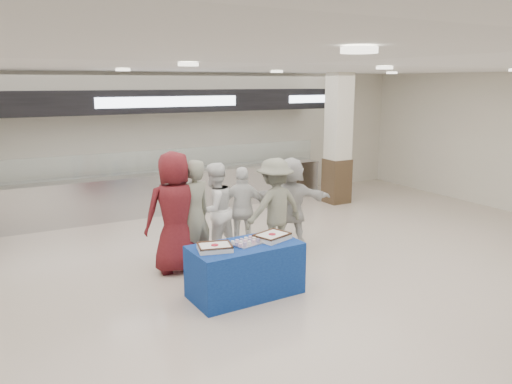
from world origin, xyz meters
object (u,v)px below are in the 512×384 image
display_table (245,270)px  soldier_a (194,215)px  chef_tall (215,210)px  chef_short (243,210)px  sheet_cake_right (272,236)px  civilian_maroon (175,212)px  cupcake_tray (248,241)px  soldier_b (275,207)px  civilian_white (291,202)px  sheet_cake_left (215,247)px

display_table → soldier_a: bearing=97.3°
display_table → chef_tall: 1.82m
display_table → chef_short: 1.91m
display_table → sheet_cake_right: (0.45, 0.02, 0.42)m
civilian_maroon → chef_short: civilian_maroon is taller
chef_tall → cupcake_tray: bearing=64.1°
soldier_b → sheet_cake_right: bearing=52.3°
soldier_a → chef_short: bearing=179.1°
chef_tall → chef_short: size_ratio=1.07×
chef_tall → civilian_white: (1.45, -0.16, 0.01)m
sheet_cake_right → civilian_white: bearing=49.9°
soldier_b → civilian_white: soldier_b is taller
cupcake_tray → soldier_b: bearing=46.3°
sheet_cake_right → chef_short: (0.38, 1.65, -0.03)m
sheet_cake_right → civilian_maroon: 1.67m
sheet_cake_left → chef_tall: (0.78, 1.76, 0.02)m
sheet_cake_left → chef_tall: 1.92m
sheet_cake_right → chef_tall: chef_tall is taller
display_table → civilian_maroon: bearing=109.4°
chef_tall → soldier_b: size_ratio=0.95×
civilian_maroon → soldier_a: (0.31, -0.02, -0.08)m
display_table → chef_tall: chef_tall is taller
civilian_maroon → soldier_b: bearing=-179.6°
chef_short → sheet_cake_right: bearing=100.4°
chef_tall → chef_short: (0.52, -0.06, -0.05)m
cupcake_tray → chef_short: bearing=64.7°
sheet_cake_right → soldier_b: 1.45m
sheet_cake_left → chef_tall: bearing=66.0°
sheet_cake_left → civilian_white: bearing=35.5°
chef_tall → civilian_white: civilian_white is taller
sheet_cake_left → chef_short: bearing=52.4°
civilian_maroon → chef_short: 1.42m
civilian_white → chef_short: bearing=17.4°
civilian_maroon → chef_short: size_ratio=1.26×
chef_tall → civilian_white: size_ratio=0.99×
sheet_cake_left → cupcake_tray: 0.52m
sheet_cake_right → soldier_a: size_ratio=0.31×
sheet_cake_left → cupcake_tray: size_ratio=1.10×
soldier_a → soldier_b: bearing=157.9°
sheet_cake_right → soldier_a: (-0.68, 1.32, 0.09)m
display_table → soldier_a: size_ratio=0.87×
sheet_cake_left → soldier_a: 1.38m
civilian_white → sheet_cake_left: bearing=59.1°
chef_tall → civilian_white: bearing=156.2°
sheet_cake_right → chef_tall: bearing=94.7°
display_table → cupcake_tray: (0.05, 0.02, 0.41)m
chef_tall → chef_short: chef_tall is taller
civilian_maroon → civilian_white: size_ratio=1.17×
sheet_cake_left → soldier_b: size_ratio=0.30×
sheet_cake_right → civilian_white: size_ratio=0.34×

